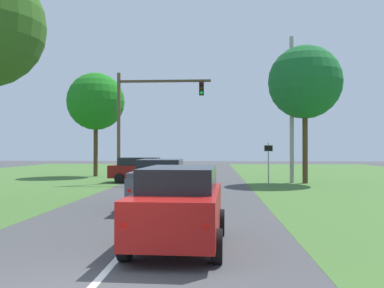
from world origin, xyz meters
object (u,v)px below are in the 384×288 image
traffic_light (142,111)px  oak_tree_right (305,82)px  crossing_suv_far (142,169)px  pickup_truck_lead (161,182)px  utility_pole_right (292,110)px  red_suv_near (179,204)px  extra_tree_1 (96,102)px  keep_moving_sign (268,158)px

traffic_light → oak_tree_right: size_ratio=0.80×
traffic_light → oak_tree_right: oak_tree_right is taller
traffic_light → crossing_suv_far: traffic_light is taller
pickup_truck_lead → utility_pole_right: (7.55, 11.92, 4.11)m
traffic_light → pickup_truck_lead: bearing=-75.7°
pickup_truck_lead → oak_tree_right: oak_tree_right is taller
red_suv_near → crossing_suv_far: bearing=103.0°
crossing_suv_far → extra_tree_1: bearing=130.3°
pickup_truck_lead → keep_moving_sign: 11.55m
crossing_suv_far → pickup_truck_lead: bearing=-75.9°
red_suv_near → utility_pole_right: bearing=71.8°
crossing_suv_far → utility_pole_right: (10.49, 0.18, 4.18)m
red_suv_near → oak_tree_right: size_ratio=0.48×
red_suv_near → extra_tree_1: bearing=110.9°
pickup_truck_lead → crossing_suv_far: pickup_truck_lead is taller
keep_moving_sign → extra_tree_1: bearing=150.6°
oak_tree_right → extra_tree_1: oak_tree_right is taller
keep_moving_sign → crossing_suv_far: size_ratio=0.60×
red_suv_near → pickup_truck_lead: 7.02m
pickup_truck_lead → crossing_suv_far: (-2.94, 11.74, -0.07)m
utility_pole_right → crossing_suv_far: bearing=-179.0°
red_suv_near → crossing_suv_far: size_ratio=0.99×
pickup_truck_lead → traffic_light: (-2.82, 11.06, 3.97)m
keep_moving_sign → crossing_suv_far: bearing=168.8°
pickup_truck_lead → red_suv_near: bearing=-78.8°
crossing_suv_far → utility_pole_right: 11.30m
extra_tree_1 → keep_moving_sign: bearing=-29.4°
red_suv_near → oak_tree_right: bearing=69.2°
traffic_light → keep_moving_sign: 9.16m
keep_moving_sign → traffic_light: bearing=173.0°
keep_moving_sign → utility_pole_right: size_ratio=0.27×
red_suv_near → keep_moving_sign: keep_moving_sign is taller
red_suv_near → traffic_light: size_ratio=0.59×
extra_tree_1 → utility_pole_right: bearing=-20.6°
extra_tree_1 → crossing_suv_far: bearing=-49.7°
oak_tree_right → crossing_suv_far: 12.85m
keep_moving_sign → utility_pole_right: utility_pole_right is taller
red_suv_near → oak_tree_right: (7.04, 18.55, 5.94)m
red_suv_near → crossing_suv_far: red_suv_near is taller
red_suv_near → traffic_light: traffic_light is taller
oak_tree_right → extra_tree_1: size_ratio=1.07×
traffic_light → extra_tree_1: size_ratio=0.86×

